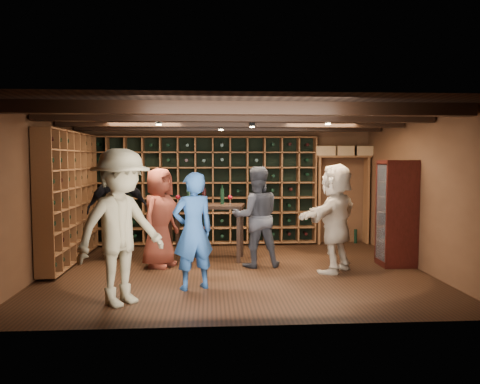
{
  "coord_description": "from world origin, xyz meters",
  "views": [
    {
      "loc": [
        -0.41,
        -7.41,
        1.79
      ],
      "look_at": [
        0.08,
        0.2,
        1.26
      ],
      "focal_mm": 35.0,
      "sensor_mm": 36.0,
      "label": 1
    }
  ],
  "objects": [
    {
      "name": "wine_rack_left",
      "position": [
        -2.83,
        0.82,
        1.15
      ],
      "size": [
        0.3,
        2.65,
        2.2
      ],
      "color": "brown",
      "rests_on": "ground"
    },
    {
      "name": "guest_khaki",
      "position": [
        -1.5,
        -1.64,
        0.96
      ],
      "size": [
        1.37,
        1.39,
        1.92
      ],
      "primitive_type": "imported",
      "rotation": [
        0.0,
        0.0,
        0.82
      ],
      "color": "#817759",
      "rests_on": "ground"
    },
    {
      "name": "guest_red_floral",
      "position": [
        -1.25,
        0.39,
        0.82
      ],
      "size": [
        0.83,
        0.95,
        1.65
      ],
      "primitive_type": "imported",
      "rotation": [
        0.0,
        0.0,
        1.11
      ],
      "color": "maroon",
      "rests_on": "ground"
    },
    {
      "name": "man_blue_shirt",
      "position": [
        -0.64,
        -1.01,
        0.81
      ],
      "size": [
        0.7,
        0.6,
        1.62
      ],
      "primitive_type": "imported",
      "rotation": [
        0.0,
        0.0,
        3.57
      ],
      "color": "navy",
      "rests_on": "ground"
    },
    {
      "name": "ground",
      "position": [
        0.0,
        0.0,
        0.0
      ],
      "size": [
        6.0,
        6.0,
        0.0
      ],
      "primitive_type": "plane",
      "color": "black",
      "rests_on": "ground"
    },
    {
      "name": "guest_woman_black",
      "position": [
        -2.03,
        0.94,
        0.9
      ],
      "size": [
        1.12,
        0.64,
        1.81
      ],
      "primitive_type": "imported",
      "rotation": [
        0.0,
        0.0,
        3.34
      ],
      "color": "black",
      "rests_on": "ground"
    },
    {
      "name": "guest_beige",
      "position": [
        1.58,
        -0.13,
        0.86
      ],
      "size": [
        1.43,
        1.55,
        1.73
      ],
      "primitive_type": "imported",
      "rotation": [
        0.0,
        0.0,
        4.0
      ],
      "color": "tan",
      "rests_on": "ground"
    },
    {
      "name": "man_grey_suit",
      "position": [
        0.36,
        0.3,
        0.84
      ],
      "size": [
        0.86,
        0.7,
        1.67
      ],
      "primitive_type": "imported",
      "rotation": [
        0.0,
        0.0,
        3.22
      ],
      "color": "black",
      "rests_on": "ground"
    },
    {
      "name": "tasting_table",
      "position": [
        -0.47,
        0.92,
        0.86
      ],
      "size": [
        1.4,
        0.86,
        1.27
      ],
      "rotation": [
        0.0,
        0.0,
        -0.16
      ],
      "color": "black",
      "rests_on": "ground"
    },
    {
      "name": "wine_rack_back",
      "position": [
        -0.52,
        2.33,
        1.15
      ],
      "size": [
        4.65,
        0.3,
        2.2
      ],
      "color": "brown",
      "rests_on": "ground"
    },
    {
      "name": "crate_shelf",
      "position": [
        2.41,
        2.32,
        1.57
      ],
      "size": [
        1.2,
        0.32,
        2.07
      ],
      "color": "brown",
      "rests_on": "ground"
    },
    {
      "name": "display_cabinet",
      "position": [
        2.71,
        0.2,
        0.86
      ],
      "size": [
        0.55,
        0.5,
        1.75
      ],
      "color": "black",
      "rests_on": "ground"
    },
    {
      "name": "room_shell",
      "position": [
        0.0,
        0.05,
        2.42
      ],
      "size": [
        6.0,
        6.0,
        6.0
      ],
      "color": "brown",
      "rests_on": "ground"
    }
  ]
}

